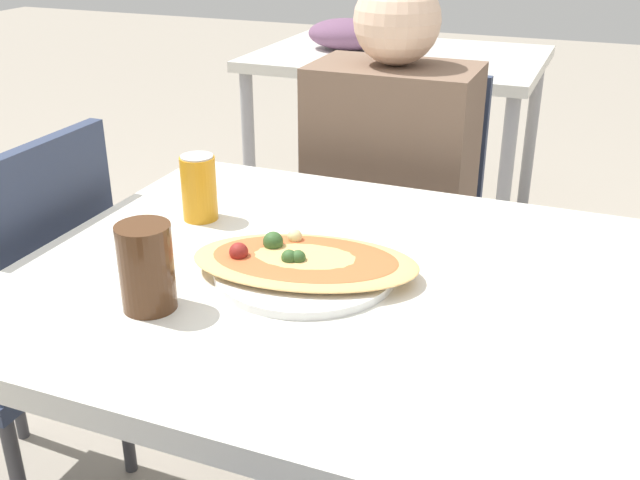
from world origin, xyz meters
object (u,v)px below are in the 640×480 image
pizza_main (304,264)px  soda_can (199,188)px  chair_side_left (19,321)px  chair_far_seated (399,228)px  person_seated (389,179)px  dining_table (333,318)px  drink_glass (146,267)px

pizza_main → soda_can: 0.31m
chair_side_left → soda_can: size_ratio=7.17×
chair_far_seated → pizza_main: 0.83m
person_seated → pizza_main: bearing=94.9°
dining_table → soda_can: 0.37m
person_seated → pizza_main: 0.67m
dining_table → pizza_main: size_ratio=2.55×
chair_far_seated → chair_side_left: size_ratio=1.00×
soda_can → pizza_main: bearing=-27.4°
pizza_main → soda_can: soda_can is taller
dining_table → chair_side_left: (-0.70, 0.00, -0.16)m
soda_can → drink_glass: 0.34m
dining_table → chair_side_left: 0.72m
chair_far_seated → person_seated: size_ratio=0.78×
soda_can → drink_glass: drink_glass is taller
chair_far_seated → drink_glass: 1.02m
dining_table → person_seated: (-0.10, 0.65, 0.01)m
dining_table → drink_glass: 0.33m
soda_can → drink_glass: (0.10, -0.32, 0.00)m
dining_table → chair_side_left: chair_side_left is taller
drink_glass → dining_table: bearing=43.0°
drink_glass → chair_far_seated: bearing=83.2°
pizza_main → chair_far_seated: bearing=94.2°
chair_side_left → person_seated: bearing=-42.9°
dining_table → person_seated: person_seated is taller
pizza_main → drink_glass: 0.25m
soda_can → drink_glass: bearing=-72.6°
person_seated → chair_far_seated: bearing=-90.0°
chair_side_left → person_seated: 0.90m
drink_glass → chair_side_left: bearing=157.2°
dining_table → soda_can: bearing=158.7°
person_seated → pizza_main: (0.06, -0.66, 0.09)m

